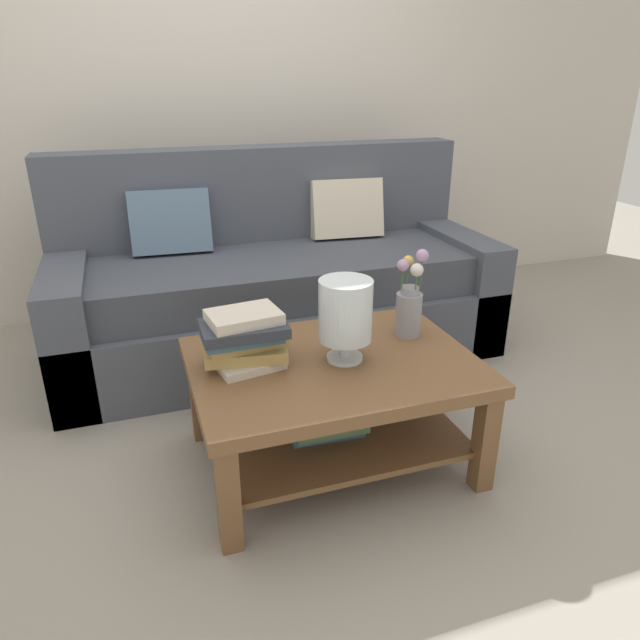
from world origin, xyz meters
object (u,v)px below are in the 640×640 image
(couch, at_px, (276,285))
(book_stack_main, at_px, (245,338))
(flower_pitcher, at_px, (409,304))
(coffee_table, at_px, (332,390))
(glass_hurricane_vase, at_px, (345,312))

(couch, distance_m, book_stack_main, 1.10)
(couch, bearing_deg, book_stack_main, -110.36)
(book_stack_main, distance_m, flower_pitcher, 0.68)
(flower_pitcher, bearing_deg, couch, 107.09)
(coffee_table, xyz_separation_m, flower_pitcher, (0.36, 0.12, 0.26))
(flower_pitcher, bearing_deg, glass_hurricane_vase, -158.99)
(couch, relative_size, coffee_table, 2.18)
(glass_hurricane_vase, bearing_deg, book_stack_main, 168.18)
(couch, height_order, flower_pitcher, couch)
(flower_pitcher, bearing_deg, book_stack_main, -175.84)
(couch, distance_m, glass_hurricane_vase, 1.12)
(couch, relative_size, flower_pitcher, 6.35)
(coffee_table, bearing_deg, couch, 86.45)
(book_stack_main, bearing_deg, glass_hurricane_vase, -11.82)
(glass_hurricane_vase, bearing_deg, couch, 88.79)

